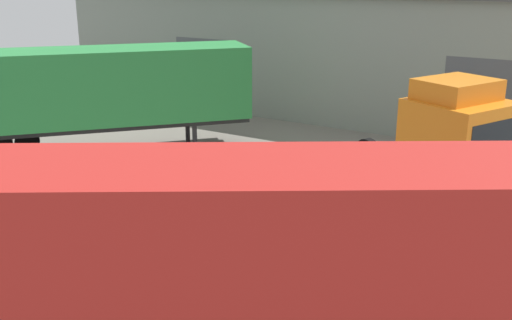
% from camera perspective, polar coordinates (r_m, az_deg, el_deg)
% --- Properties ---
extents(ground_plane, '(60.00, 60.00, 0.00)m').
position_cam_1_polar(ground_plane, '(16.67, -14.45, -7.28)').
color(ground_plane, slate).
extents(warehouse_building, '(31.42, 10.03, 6.00)m').
position_cam_1_polar(warehouse_building, '(31.40, 10.42, 10.35)').
color(warehouse_building, gray).
rests_on(warehouse_building, ground_plane).
extents(tractor_unit_orange, '(6.82, 4.95, 3.95)m').
position_cam_1_polar(tractor_unit_orange, '(18.49, 17.35, 1.10)').
color(tractor_unit_orange, orange).
rests_on(tractor_unit_orange, ground_plane).
extents(container_trailer_green, '(8.79, 9.27, 4.09)m').
position_cam_1_polar(container_trailer_green, '(23.41, -13.64, 6.69)').
color(container_trailer_green, '#28843D').
rests_on(container_trailer_green, ground_plane).
extents(container_trailer_yellow, '(11.70, 8.65, 3.92)m').
position_cam_1_polar(container_trailer_yellow, '(10.13, 3.91, -7.89)').
color(container_trailer_yellow, red).
rests_on(container_trailer_yellow, ground_plane).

